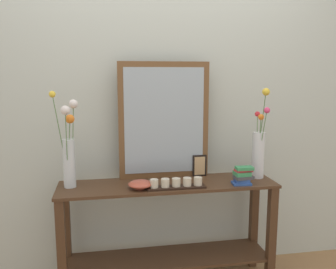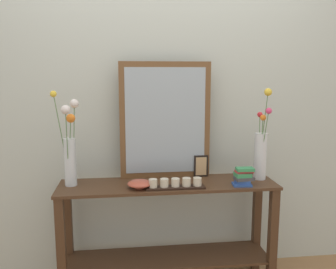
{
  "view_description": "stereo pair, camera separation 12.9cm",
  "coord_description": "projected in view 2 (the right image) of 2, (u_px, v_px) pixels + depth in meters",
  "views": [
    {
      "loc": [
        -0.42,
        -2.34,
        1.51
      ],
      "look_at": [
        0.0,
        0.0,
        1.11
      ],
      "focal_mm": 38.19,
      "sensor_mm": 36.0,
      "label": 1
    },
    {
      "loc": [
        -0.29,
        -2.36,
        1.51
      ],
      "look_at": [
        0.0,
        0.0,
        1.11
      ],
      "focal_mm": 38.19,
      "sensor_mm": 36.0,
      "label": 2
    }
  ],
  "objects": [
    {
      "name": "book_stack",
      "position": [
        243.0,
        177.0,
        2.41
      ],
      "size": [
        0.15,
        0.1,
        0.12
      ],
      "color": "#2D519E",
      "rests_on": "console_table"
    },
    {
      "name": "console_table",
      "position": [
        168.0,
        223.0,
        2.52
      ],
      "size": [
        1.5,
        0.38,
        0.77
      ],
      "color": "#472D1C",
      "rests_on": "ground"
    },
    {
      "name": "candle_tray",
      "position": [
        175.0,
        184.0,
        2.36
      ],
      "size": [
        0.39,
        0.09,
        0.07
      ],
      "color": "black",
      "rests_on": "console_table"
    },
    {
      "name": "mirror_leaning",
      "position": [
        165.0,
        121.0,
        2.56
      ],
      "size": [
        0.65,
        0.03,
        0.83
      ],
      "color": "brown",
      "rests_on": "console_table"
    },
    {
      "name": "vase_right",
      "position": [
        261.0,
        150.0,
        2.54
      ],
      "size": [
        0.09,
        0.17,
        0.65
      ],
      "color": "silver",
      "rests_on": "console_table"
    },
    {
      "name": "wall_back",
      "position": [
        163.0,
        96.0,
        2.68
      ],
      "size": [
        6.4,
        0.08,
        2.7
      ],
      "primitive_type": "cube",
      "color": "beige",
      "rests_on": "ground"
    },
    {
      "name": "tall_vase_left",
      "position": [
        70.0,
        149.0,
        2.37
      ],
      "size": [
        0.17,
        0.17,
        0.64
      ],
      "color": "silver",
      "rests_on": "console_table"
    },
    {
      "name": "picture_frame_small",
      "position": [
        201.0,
        166.0,
        2.62
      ],
      "size": [
        0.1,
        0.01,
        0.16
      ],
      "color": "black",
      "rests_on": "console_table"
    },
    {
      "name": "decorative_bowl",
      "position": [
        140.0,
        184.0,
        2.36
      ],
      "size": [
        0.16,
        0.16,
        0.05
      ],
      "color": "#B24C38",
      "rests_on": "console_table"
    }
  ]
}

